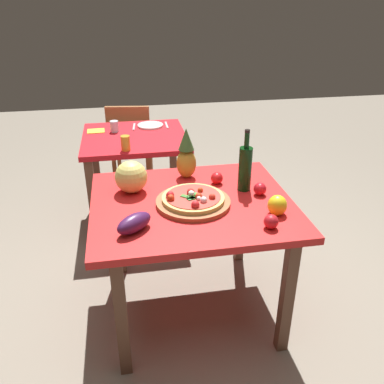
% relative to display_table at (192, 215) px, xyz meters
% --- Properties ---
extents(ground_plane, '(10.00, 10.00, 0.00)m').
position_rel_display_table_xyz_m(ground_plane, '(0.00, 0.00, -0.65)').
color(ground_plane, gray).
extents(display_table, '(1.11, 0.96, 0.75)m').
position_rel_display_table_xyz_m(display_table, '(0.00, 0.00, 0.00)').
color(display_table, brown).
rests_on(display_table, ground_plane).
extents(background_table, '(0.83, 0.81, 0.75)m').
position_rel_display_table_xyz_m(background_table, '(-0.26, 1.19, -0.03)').
color(background_table, brown).
rests_on(background_table, ground_plane).
extents(dining_chair, '(0.45, 0.45, 0.85)m').
position_rel_display_table_xyz_m(dining_chair, '(-0.28, 1.82, -0.17)').
color(dining_chair, '#985733').
rests_on(dining_chair, ground_plane).
extents(pizza_board, '(0.41, 0.41, 0.02)m').
position_rel_display_table_xyz_m(pizza_board, '(0.00, -0.04, 0.10)').
color(pizza_board, '#985733').
rests_on(pizza_board, display_table).
extents(pizza, '(0.34, 0.34, 0.06)m').
position_rel_display_table_xyz_m(pizza, '(-0.00, -0.04, 0.13)').
color(pizza, tan).
rests_on(pizza, pizza_board).
extents(wine_bottle, '(0.08, 0.08, 0.37)m').
position_rel_display_table_xyz_m(wine_bottle, '(0.33, 0.09, 0.23)').
color(wine_bottle, black).
rests_on(wine_bottle, display_table).
extents(pineapple_left, '(0.12, 0.12, 0.32)m').
position_rel_display_table_xyz_m(pineapple_left, '(0.02, 0.32, 0.23)').
color(pineapple_left, '#B18D2F').
rests_on(pineapple_left, display_table).
extents(melon, '(0.19, 0.19, 0.19)m').
position_rel_display_table_xyz_m(melon, '(-0.32, 0.18, 0.19)').
color(melon, '#DDCE67').
rests_on(melon, display_table).
extents(bell_pepper, '(0.10, 0.10, 0.11)m').
position_rel_display_table_xyz_m(bell_pepper, '(0.41, -0.22, 0.14)').
color(bell_pepper, yellow).
rests_on(bell_pepper, display_table).
extents(eggplant, '(0.21, 0.19, 0.09)m').
position_rel_display_table_xyz_m(eggplant, '(-0.33, -0.26, 0.14)').
color(eggplant, '#431A47').
rests_on(eggplant, display_table).
extents(tomato_near_board, '(0.07, 0.07, 0.07)m').
position_rel_display_table_xyz_m(tomato_near_board, '(0.19, 0.20, 0.13)').
color(tomato_near_board, red).
rests_on(tomato_near_board, display_table).
extents(tomato_at_corner, '(0.07, 0.07, 0.07)m').
position_rel_display_table_xyz_m(tomato_at_corner, '(0.33, -0.35, 0.13)').
color(tomato_at_corner, red).
rests_on(tomato_at_corner, display_table).
extents(tomato_by_bottle, '(0.07, 0.07, 0.07)m').
position_rel_display_table_xyz_m(tomato_by_bottle, '(0.40, 0.01, 0.13)').
color(tomato_by_bottle, red).
rests_on(tomato_by_bottle, display_table).
extents(drinking_glass_juice, '(0.07, 0.07, 0.11)m').
position_rel_display_table_xyz_m(drinking_glass_juice, '(-0.33, 0.87, 0.15)').
color(drinking_glass_juice, orange).
rests_on(drinking_glass_juice, background_table).
extents(drinking_glass_water, '(0.07, 0.07, 0.09)m').
position_rel_display_table_xyz_m(drinking_glass_water, '(-0.41, 1.32, 0.14)').
color(drinking_glass_water, silver).
rests_on(drinking_glass_water, background_table).
extents(dinner_plate, '(0.22, 0.22, 0.02)m').
position_rel_display_table_xyz_m(dinner_plate, '(-0.11, 1.41, 0.10)').
color(dinner_plate, white).
rests_on(dinner_plate, background_table).
extents(fork_utensil, '(0.03, 0.18, 0.01)m').
position_rel_display_table_xyz_m(fork_utensil, '(-0.25, 1.41, 0.10)').
color(fork_utensil, silver).
rests_on(fork_utensil, background_table).
extents(knife_utensil, '(0.02, 0.18, 0.01)m').
position_rel_display_table_xyz_m(knife_utensil, '(0.03, 1.41, 0.10)').
color(knife_utensil, silver).
rests_on(knife_utensil, background_table).
extents(napkin_folded, '(0.14, 0.12, 0.01)m').
position_rel_display_table_xyz_m(napkin_folded, '(-0.57, 1.36, 0.10)').
color(napkin_folded, yellow).
rests_on(napkin_folded, background_table).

